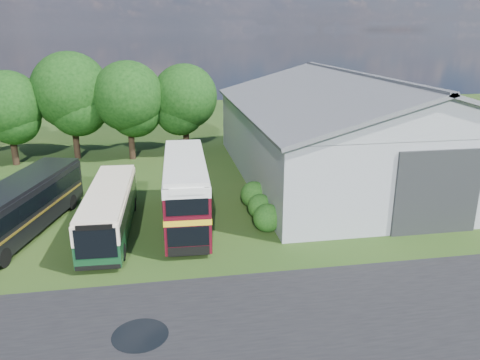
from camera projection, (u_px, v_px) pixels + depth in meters
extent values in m
plane|color=#1B3A12|center=(176.00, 292.00, 21.17)|extent=(120.00, 120.00, 0.00)
cube|color=black|center=(254.00, 324.00, 18.84)|extent=(60.00, 8.00, 0.02)
cylinder|color=black|center=(140.00, 336.00, 18.12)|extent=(2.20, 2.20, 0.01)
cube|color=gray|center=(353.00, 141.00, 37.76)|extent=(18.00, 24.00, 5.50)
cube|color=#2D3033|center=(438.00, 193.00, 26.50)|extent=(5.20, 0.18, 5.00)
cylinder|color=black|center=(14.00, 148.00, 40.67)|extent=(0.56, 0.56, 3.06)
sphere|color=black|center=(8.00, 105.00, 39.52)|extent=(5.78, 5.78, 5.78)
cylinder|color=black|center=(76.00, 139.00, 42.61)|extent=(0.56, 0.56, 3.60)
sphere|color=black|center=(71.00, 91.00, 41.26)|extent=(6.80, 6.80, 6.80)
cylinder|color=black|center=(132.00, 141.00, 42.52)|extent=(0.56, 0.56, 3.31)
sphere|color=black|center=(128.00, 96.00, 41.28)|extent=(6.26, 6.26, 6.26)
cylinder|color=black|center=(186.00, 138.00, 44.09)|extent=(0.56, 0.56, 3.17)
sphere|color=black|center=(185.00, 97.00, 42.91)|extent=(5.98, 5.98, 5.98)
sphere|color=#194714|center=(267.00, 230.00, 27.70)|extent=(1.70, 1.70, 1.70)
sphere|color=#194714|center=(260.00, 217.00, 29.58)|extent=(1.60, 1.60, 1.60)
sphere|color=#194714|center=(254.00, 206.00, 31.46)|extent=(1.80, 1.80, 1.80)
cube|color=#0E361B|center=(109.00, 209.00, 26.80)|extent=(2.65, 9.98, 2.46)
cube|color=#430914|center=(186.00, 189.00, 27.89)|extent=(2.83, 9.77, 3.88)
cube|color=black|center=(20.00, 206.00, 26.71)|extent=(5.36, 11.49, 2.79)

